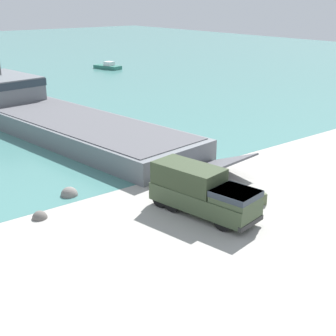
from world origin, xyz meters
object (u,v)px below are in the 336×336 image
Objects in this scene: military_truck at (202,191)px; moored_boat_a at (108,66)px; mooring_bollard at (204,169)px; soldier_on_ramp at (223,183)px; cargo_crate at (259,198)px; landing_craft at (44,112)px.

military_truck is 1.30× the size of moored_boat_a.
moored_boat_a is 6.56× the size of mooring_bollard.
military_truck reaches higher than soldier_on_ramp.
mooring_bollard reaches higher than cargo_crate.
military_truck is at bearing 164.31° from cargo_crate.
landing_craft is at bearing 99.95° from mooring_bollard.
landing_craft is 5.17× the size of military_truck.
moored_boat_a is (30.12, 62.25, -1.13)m from military_truck.
landing_craft reaches higher than military_truck.
moored_boat_a is at bearing 22.13° from soldier_on_ramp.
soldier_on_ramp is 1.91× the size of mooring_bollard.
cargo_crate is at bearing -128.72° from moored_boat_a.
mooring_bollard is at bearing 83.99° from cargo_crate.
landing_craft is 6.71× the size of moored_boat_a.
landing_craft is at bearing 96.41° from cargo_crate.
moored_boat_a reaches higher than mooring_bollard.
moored_boat_a is (26.95, 61.06, -0.56)m from soldier_on_ramp.
moored_boat_a is 6.32× the size of cargo_crate.
landing_craft reaches higher than moored_boat_a.
soldier_on_ramp is 1.84× the size of cargo_crate.
moored_boat_a is at bearing 143.76° from military_truck.
military_truck is 4.67m from cargo_crate.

